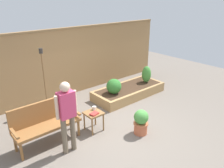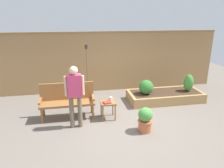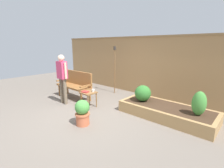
{
  "view_description": "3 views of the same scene",
  "coord_description": "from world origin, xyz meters",
  "px_view_note": "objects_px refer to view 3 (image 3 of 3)",
  "views": [
    {
      "loc": [
        -3.02,
        -3.54,
        3.07
      ],
      "look_at": [
        0.48,
        0.56,
        0.92
      ],
      "focal_mm": 36.06,
      "sensor_mm": 36.0,
      "label": 1
    },
    {
      "loc": [
        -1.16,
        -4.74,
        2.65
      ],
      "look_at": [
        -0.19,
        0.35,
        0.96
      ],
      "focal_mm": 33.4,
      "sensor_mm": 36.0,
      "label": 2
    },
    {
      "loc": [
        3.37,
        -2.75,
        1.87
      ],
      "look_at": [
        0.25,
        0.75,
        0.74
      ],
      "focal_mm": 26.5,
      "sensor_mm": 36.0,
      "label": 3
    }
  ],
  "objects_px": {
    "garden_bench": "(76,83)",
    "potted_boxwood": "(82,112)",
    "shrub_far_corner": "(199,103)",
    "person_by_bench": "(62,75)",
    "side_table": "(88,95)",
    "cup_on_table": "(93,90)",
    "shrub_near_bench": "(143,93)",
    "tiki_torch": "(115,62)",
    "book_on_table": "(85,92)"
  },
  "relations": [
    {
      "from": "garden_bench",
      "to": "potted_boxwood",
      "type": "height_order",
      "value": "garden_bench"
    },
    {
      "from": "shrub_far_corner",
      "to": "person_by_bench",
      "type": "xyz_separation_m",
      "value": [
        -3.67,
        -1.15,
        0.35
      ]
    },
    {
      "from": "side_table",
      "to": "cup_on_table",
      "type": "bearing_deg",
      "value": 47.89
    },
    {
      "from": "shrub_near_bench",
      "to": "tiki_torch",
      "type": "distance_m",
      "value": 2.08
    },
    {
      "from": "person_by_bench",
      "to": "book_on_table",
      "type": "bearing_deg",
      "value": 15.43
    },
    {
      "from": "garden_bench",
      "to": "person_by_bench",
      "type": "bearing_deg",
      "value": -71.81
    },
    {
      "from": "book_on_table",
      "to": "side_table",
      "type": "bearing_deg",
      "value": 50.01
    },
    {
      "from": "side_table",
      "to": "potted_boxwood",
      "type": "height_order",
      "value": "potted_boxwood"
    },
    {
      "from": "side_table",
      "to": "shrub_far_corner",
      "type": "distance_m",
      "value": 2.94
    },
    {
      "from": "potted_boxwood",
      "to": "tiki_torch",
      "type": "relative_size",
      "value": 0.34
    },
    {
      "from": "shrub_far_corner",
      "to": "tiki_torch",
      "type": "xyz_separation_m",
      "value": [
        -3.22,
        0.84,
        0.64
      ]
    },
    {
      "from": "side_table",
      "to": "shrub_near_bench",
      "type": "relative_size",
      "value": 1.06
    },
    {
      "from": "side_table",
      "to": "person_by_bench",
      "type": "height_order",
      "value": "person_by_bench"
    },
    {
      "from": "side_table",
      "to": "book_on_table",
      "type": "height_order",
      "value": "book_on_table"
    },
    {
      "from": "cup_on_table",
      "to": "potted_boxwood",
      "type": "height_order",
      "value": "potted_boxwood"
    },
    {
      "from": "potted_boxwood",
      "to": "tiki_torch",
      "type": "xyz_separation_m",
      "value": [
        -1.17,
        2.51,
        0.9
      ]
    },
    {
      "from": "shrub_far_corner",
      "to": "cup_on_table",
      "type": "bearing_deg",
      "value": -164.97
    },
    {
      "from": "person_by_bench",
      "to": "cup_on_table",
      "type": "bearing_deg",
      "value": 23.71
    },
    {
      "from": "person_by_bench",
      "to": "tiki_torch",
      "type": "bearing_deg",
      "value": 77.39
    },
    {
      "from": "potted_boxwood",
      "to": "tiki_torch",
      "type": "height_order",
      "value": "tiki_torch"
    },
    {
      "from": "garden_bench",
      "to": "side_table",
      "type": "bearing_deg",
      "value": -16.79
    },
    {
      "from": "shrub_near_bench",
      "to": "shrub_far_corner",
      "type": "relative_size",
      "value": 0.81
    },
    {
      "from": "potted_boxwood",
      "to": "shrub_far_corner",
      "type": "height_order",
      "value": "shrub_far_corner"
    },
    {
      "from": "side_table",
      "to": "shrub_far_corner",
      "type": "bearing_deg",
      "value": 16.58
    },
    {
      "from": "shrub_far_corner",
      "to": "side_table",
      "type": "bearing_deg",
      "value": -163.42
    },
    {
      "from": "book_on_table",
      "to": "shrub_far_corner",
      "type": "relative_size",
      "value": 0.34
    },
    {
      "from": "garden_bench",
      "to": "potted_boxwood",
      "type": "distance_m",
      "value": 2.17
    },
    {
      "from": "book_on_table",
      "to": "shrub_near_bench",
      "type": "relative_size",
      "value": 0.42
    },
    {
      "from": "garden_bench",
      "to": "book_on_table",
      "type": "xyz_separation_m",
      "value": [
        1.02,
        -0.41,
        -0.05
      ]
    },
    {
      "from": "shrub_near_bench",
      "to": "shrub_far_corner",
      "type": "xyz_separation_m",
      "value": [
        1.45,
        -0.0,
        0.05
      ]
    },
    {
      "from": "garden_bench",
      "to": "person_by_bench",
      "type": "distance_m",
      "value": 0.77
    },
    {
      "from": "book_on_table",
      "to": "garden_bench",
      "type": "bearing_deg",
      "value": 144.18
    },
    {
      "from": "tiki_torch",
      "to": "potted_boxwood",
      "type": "bearing_deg",
      "value": -65.04
    },
    {
      "from": "garden_bench",
      "to": "cup_on_table",
      "type": "relative_size",
      "value": 12.15
    },
    {
      "from": "shrub_near_bench",
      "to": "tiki_torch",
      "type": "bearing_deg",
      "value": 154.65
    },
    {
      "from": "person_by_bench",
      "to": "shrub_far_corner",
      "type": "bearing_deg",
      "value": 17.38
    },
    {
      "from": "shrub_near_bench",
      "to": "person_by_bench",
      "type": "bearing_deg",
      "value": -152.65
    },
    {
      "from": "cup_on_table",
      "to": "person_by_bench",
      "type": "relative_size",
      "value": 0.08
    },
    {
      "from": "side_table",
      "to": "tiki_torch",
      "type": "distance_m",
      "value": 1.91
    },
    {
      "from": "cup_on_table",
      "to": "garden_bench",
      "type": "bearing_deg",
      "value": 169.63
    },
    {
      "from": "tiki_torch",
      "to": "shrub_near_bench",
      "type": "bearing_deg",
      "value": -25.35
    },
    {
      "from": "side_table",
      "to": "shrub_near_bench",
      "type": "bearing_deg",
      "value": 31.57
    },
    {
      "from": "book_on_table",
      "to": "person_by_bench",
      "type": "bearing_deg",
      "value": -178.68
    },
    {
      "from": "side_table",
      "to": "person_by_bench",
      "type": "distance_m",
      "value": 1.06
    },
    {
      "from": "cup_on_table",
      "to": "book_on_table",
      "type": "bearing_deg",
      "value": -125.71
    },
    {
      "from": "side_table",
      "to": "cup_on_table",
      "type": "relative_size",
      "value": 4.05
    },
    {
      "from": "garden_bench",
      "to": "potted_boxwood",
      "type": "relative_size",
      "value": 2.36
    },
    {
      "from": "side_table",
      "to": "cup_on_table",
      "type": "distance_m",
      "value": 0.19
    },
    {
      "from": "shrub_far_corner",
      "to": "person_by_bench",
      "type": "relative_size",
      "value": 0.36
    },
    {
      "from": "person_by_bench",
      "to": "shrub_near_bench",
      "type": "bearing_deg",
      "value": 27.35
    }
  ]
}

